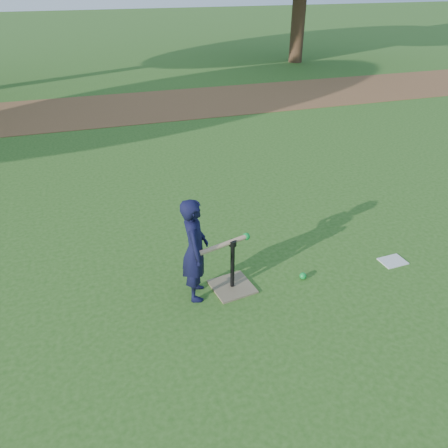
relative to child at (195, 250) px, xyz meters
name	(u,v)px	position (x,y,z in m)	size (l,w,h in m)	color
ground	(238,275)	(0.55, 0.19, -0.58)	(80.00, 80.00, 0.00)	#285116
dirt_strip	(142,106)	(0.55, 7.69, -0.57)	(24.00, 3.00, 0.01)	brown
child	(195,250)	(0.00, 0.00, 0.00)	(0.42, 0.28, 1.15)	black
wiffle_ball_ground	(303,276)	(1.22, -0.11, -0.54)	(0.08, 0.08, 0.08)	#0C8E2F
clipboard	(393,261)	(2.42, -0.13, -0.57)	(0.30, 0.23, 0.01)	silver
batting_tee	(232,279)	(0.41, -0.01, -0.47)	(0.49, 0.49, 0.61)	#74644A
swing_action	(225,244)	(0.32, -0.01, 0.02)	(0.67, 0.24, 0.08)	tan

